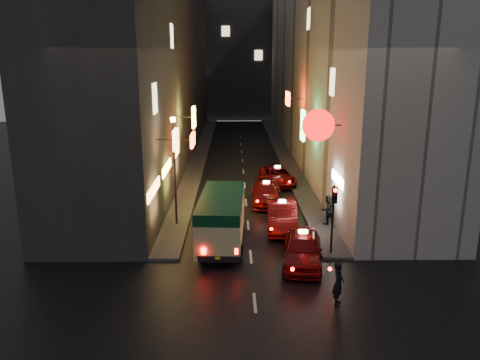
{
  "coord_description": "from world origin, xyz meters",
  "views": [
    {
      "loc": [
        -0.82,
        -12.97,
        9.55
      ],
      "look_at": [
        -0.48,
        13.0,
        2.77
      ],
      "focal_mm": 35.0,
      "sensor_mm": 36.0,
      "label": 1
    }
  ],
  "objects_px": {
    "minibus": "(222,214)",
    "traffic_light": "(334,205)",
    "lamp_post": "(175,164)",
    "taxi_near": "(302,246)",
    "pedestrian_crossing": "(338,281)"
  },
  "relations": [
    {
      "from": "pedestrian_crossing",
      "to": "minibus",
      "type": "bearing_deg",
      "value": 53.92
    },
    {
      "from": "taxi_near",
      "to": "traffic_light",
      "type": "xyz_separation_m",
      "value": [
        1.57,
        0.79,
        1.79
      ]
    },
    {
      "from": "pedestrian_crossing",
      "to": "taxi_near",
      "type": "bearing_deg",
      "value": 29.44
    },
    {
      "from": "minibus",
      "to": "taxi_near",
      "type": "distance_m",
      "value": 4.66
    },
    {
      "from": "minibus",
      "to": "lamp_post",
      "type": "bearing_deg",
      "value": 133.37
    },
    {
      "from": "minibus",
      "to": "traffic_light",
      "type": "xyz_separation_m",
      "value": [
        5.47,
        -1.64,
        1.0
      ]
    },
    {
      "from": "minibus",
      "to": "pedestrian_crossing",
      "type": "relative_size",
      "value": 3.04
    },
    {
      "from": "minibus",
      "to": "taxi_near",
      "type": "xyz_separation_m",
      "value": [
        3.9,
        -2.42,
        -0.79
      ]
    },
    {
      "from": "taxi_near",
      "to": "minibus",
      "type": "bearing_deg",
      "value": 148.12
    },
    {
      "from": "traffic_light",
      "to": "lamp_post",
      "type": "height_order",
      "value": "lamp_post"
    },
    {
      "from": "traffic_light",
      "to": "pedestrian_crossing",
      "type": "bearing_deg",
      "value": -98.59
    },
    {
      "from": "minibus",
      "to": "pedestrian_crossing",
      "type": "bearing_deg",
      "value": -52.76
    },
    {
      "from": "taxi_near",
      "to": "pedestrian_crossing",
      "type": "bearing_deg",
      "value": -77.25
    },
    {
      "from": "lamp_post",
      "to": "traffic_light",
      "type": "bearing_deg",
      "value": -28.91
    },
    {
      "from": "taxi_near",
      "to": "lamp_post",
      "type": "distance_m",
      "value": 8.95
    }
  ]
}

